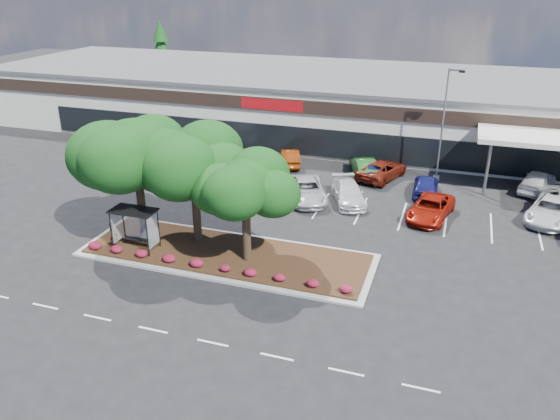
% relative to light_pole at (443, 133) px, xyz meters
% --- Properties ---
extents(ground, '(160.00, 160.00, 0.00)m').
position_rel_light_pole_xyz_m(ground, '(-9.36, -21.71, -4.07)').
color(ground, black).
rests_on(ground, ground).
extents(retail_store, '(80.40, 25.20, 6.25)m').
position_rel_light_pole_xyz_m(retail_store, '(-9.30, 12.20, -0.92)').
color(retail_store, beige).
rests_on(retail_store, ground).
extents(landscape_island, '(18.00, 6.00, 0.26)m').
position_rel_light_pole_xyz_m(landscape_island, '(-11.36, -17.71, -3.95)').
color(landscape_island, gray).
rests_on(landscape_island, ground).
extents(lane_markings, '(33.12, 20.06, 0.01)m').
position_rel_light_pole_xyz_m(lane_markings, '(-9.50, -11.28, -4.07)').
color(lane_markings, silver).
rests_on(lane_markings, ground).
extents(shrub_row, '(17.00, 0.80, 0.50)m').
position_rel_light_pole_xyz_m(shrub_row, '(-11.36, -19.81, -3.56)').
color(shrub_row, maroon).
rests_on(shrub_row, landscape_island).
extents(bus_shelter, '(2.75, 1.55, 2.59)m').
position_rel_light_pole_xyz_m(bus_shelter, '(-16.86, -18.76, -1.77)').
color(bus_shelter, black).
rests_on(bus_shelter, landscape_island).
extents(island_tree_west, '(7.20, 7.20, 7.89)m').
position_rel_light_pole_xyz_m(island_tree_west, '(-17.36, -17.21, 0.13)').
color(island_tree_west, '#0F390E').
rests_on(island_tree_west, landscape_island).
extents(island_tree_mid, '(6.60, 6.60, 7.32)m').
position_rel_light_pole_xyz_m(island_tree_mid, '(-13.86, -16.51, -0.15)').
color(island_tree_mid, '#0F390E').
rests_on(island_tree_mid, landscape_island).
extents(island_tree_east, '(5.80, 5.80, 6.50)m').
position_rel_light_pole_xyz_m(island_tree_east, '(-9.86, -18.01, -0.56)').
color(island_tree_east, '#0F390E').
rests_on(island_tree_east, landscape_island).
extents(conifer_north_west, '(4.40, 4.40, 10.00)m').
position_rel_light_pole_xyz_m(conifer_north_west, '(-39.36, 24.29, 0.93)').
color(conifer_north_west, '#0F390E').
rests_on(conifer_north_west, ground).
extents(person_waiting, '(0.69, 0.56, 1.64)m').
position_rel_light_pole_xyz_m(person_waiting, '(-18.35, -19.13, -2.99)').
color(person_waiting, '#594C47').
rests_on(person_waiting, landscape_island).
extents(light_pole, '(1.40, 0.83, 9.23)m').
position_rel_light_pole_xyz_m(light_pole, '(0.00, 0.00, 0.00)').
color(light_pole, gray).
rests_on(light_pole, ground).
extents(car_0, '(3.66, 5.32, 1.35)m').
position_rel_light_pole_xyz_m(car_0, '(-21.17, -7.02, -3.40)').
color(car_0, silver).
rests_on(car_0, ground).
extents(car_1, '(2.14, 4.65, 1.54)m').
position_rel_light_pole_xyz_m(car_1, '(-18.14, -5.74, -3.30)').
color(car_1, black).
rests_on(car_1, ground).
extents(car_3, '(4.59, 6.20, 1.57)m').
position_rel_light_pole_xyz_m(car_3, '(-9.20, -7.43, -3.29)').
color(car_3, silver).
rests_on(car_3, ground).
extents(car_4, '(3.87, 5.51, 1.48)m').
position_rel_light_pole_xyz_m(car_4, '(-6.09, -6.94, -3.33)').
color(car_4, silver).
rests_on(car_4, ground).
extents(car_6, '(3.43, 5.70, 1.48)m').
position_rel_light_pole_xyz_m(car_6, '(-0.00, -7.90, -3.33)').
color(car_6, '#9F1709').
rests_on(car_6, ground).
extents(car_7, '(4.23, 6.20, 1.58)m').
position_rel_light_pole_xyz_m(car_7, '(7.97, -5.74, -3.28)').
color(car_7, silver).
rests_on(car_7, ground).
extents(car_9, '(4.43, 6.33, 1.70)m').
position_rel_light_pole_xyz_m(car_9, '(-19.68, -1.19, -3.22)').
color(car_9, silver).
rests_on(car_9, ground).
extents(car_10, '(3.59, 5.06, 1.36)m').
position_rel_light_pole_xyz_m(car_10, '(-18.81, -0.35, -3.39)').
color(car_10, '#52525A').
rests_on(car_10, ground).
extents(car_11, '(3.08, 4.81, 1.50)m').
position_rel_light_pole_xyz_m(car_11, '(-12.85, -0.16, -3.32)').
color(car_11, '#692406').
rests_on(car_11, ground).
extents(car_12, '(3.31, 5.04, 1.57)m').
position_rel_light_pole_xyz_m(car_12, '(-6.11, -0.63, -3.29)').
color(car_12, '#20561F').
rests_on(car_12, ground).
extents(car_13, '(2.68, 4.87, 1.57)m').
position_rel_light_pole_xyz_m(car_13, '(-5.25, -0.84, -3.29)').
color(car_13, navy).
rests_on(car_13, ground).
extents(car_14, '(4.21, 6.04, 1.53)m').
position_rel_light_pole_xyz_m(car_14, '(-4.50, -0.93, -3.31)').
color(car_14, maroon).
rests_on(car_14, ground).
extents(car_15, '(2.04, 4.70, 1.58)m').
position_rel_light_pole_xyz_m(car_15, '(-0.69, -3.56, -3.28)').
color(car_15, navy).
rests_on(car_15, ground).
extents(car_17, '(3.55, 5.42, 1.71)m').
position_rel_light_pole_xyz_m(car_17, '(7.60, -0.02, -3.21)').
color(car_17, white).
rests_on(car_17, ground).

